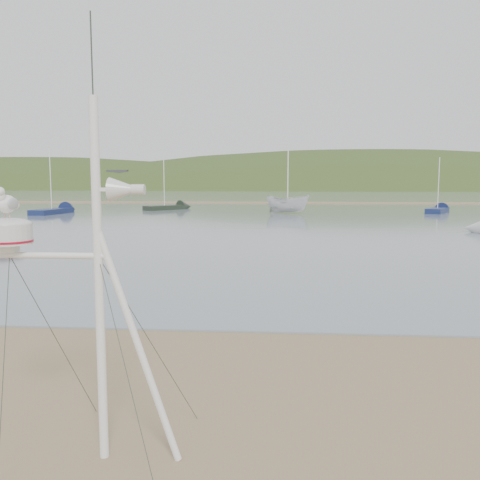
# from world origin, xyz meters

# --- Properties ---
(ground) EXTENTS (560.00, 560.00, 0.00)m
(ground) POSITION_xyz_m (0.00, 0.00, 0.00)
(ground) COLOR #796346
(ground) RESTS_ON ground
(water) EXTENTS (560.00, 256.00, 0.04)m
(water) POSITION_xyz_m (0.00, 132.00, 0.02)
(water) COLOR slate
(water) RESTS_ON ground
(sandbar) EXTENTS (560.00, 7.00, 0.07)m
(sandbar) POSITION_xyz_m (0.00, 70.00, 0.07)
(sandbar) COLOR #796346
(sandbar) RESTS_ON water
(hill_ridge) EXTENTS (620.00, 180.00, 80.00)m
(hill_ridge) POSITION_xyz_m (18.52, 235.00, -19.70)
(hill_ridge) COLOR #2A3C18
(hill_ridge) RESTS_ON ground
(far_cottages) EXTENTS (294.40, 6.30, 8.00)m
(far_cottages) POSITION_xyz_m (3.00, 196.00, 4.00)
(far_cottages) COLOR beige
(far_cottages) RESTS_ON ground
(mast_rig) EXTENTS (2.20, 2.35, 4.97)m
(mast_rig) POSITION_xyz_m (1.08, -1.03, 1.20)
(mast_rig) COLOR white
(mast_rig) RESTS_ON ground
(boat_white) EXTENTS (2.53, 2.51, 4.83)m
(boat_white) POSITION_xyz_m (3.90, 44.73, 2.45)
(boat_white) COLOR silver
(boat_white) RESTS_ON water
(sailboat_blue_near) EXTENTS (2.59, 7.31, 7.10)m
(sailboat_blue_near) POSITION_xyz_m (-19.06, 43.85, 0.30)
(sailboat_blue_near) COLOR #15204A
(sailboat_blue_near) RESTS_ON ground
(sailboat_blue_far) EXTENTS (4.17, 6.09, 6.10)m
(sailboat_blue_far) POSITION_xyz_m (19.82, 47.91, 0.30)
(sailboat_blue_far) COLOR #15204A
(sailboat_blue_far) RESTS_ON ground
(sailboat_dark_mid) EXTENTS (5.27, 6.07, 6.47)m
(sailboat_dark_mid) POSITION_xyz_m (-8.88, 51.49, 0.30)
(sailboat_dark_mid) COLOR black
(sailboat_dark_mid) RESTS_ON ground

